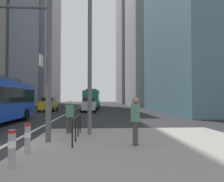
# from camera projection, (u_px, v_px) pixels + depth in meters

# --- Properties ---
(ground_plane) EXTENTS (160.00, 160.00, 0.00)m
(ground_plane) POSITION_uv_depth(u_px,v_px,m) (69.00, 113.00, 28.36)
(ground_plane) COLOR #28282B
(median_island) EXTENTS (9.00, 10.00, 0.15)m
(median_island) POSITION_uv_depth(u_px,v_px,m) (149.00, 150.00, 7.77)
(median_island) COLOR gray
(median_island) RESTS_ON ground
(lane_centre_line) EXTENTS (0.20, 80.00, 0.01)m
(lane_centre_line) POSITION_uv_depth(u_px,v_px,m) (76.00, 109.00, 38.33)
(lane_centre_line) COLOR beige
(lane_centre_line) RESTS_ON ground
(office_tower_left_far) EXTENTS (13.43, 23.44, 44.48)m
(office_tower_left_far) POSITION_uv_depth(u_px,v_px,m) (32.00, 30.00, 65.83)
(office_tower_left_far) COLOR #9E9EA3
(office_tower_left_far) RESTS_ON ground
(office_tower_right_mid) EXTENTS (11.32, 17.16, 47.27)m
(office_tower_right_mid) POSITION_uv_depth(u_px,v_px,m) (153.00, 9.00, 53.71)
(office_tower_right_mid) COLOR #9E9EA3
(office_tower_right_mid) RESTS_ON ground
(office_tower_right_far) EXTENTS (12.25, 22.22, 50.70)m
(office_tower_right_far) POSITION_uv_depth(u_px,v_px,m) (136.00, 31.00, 77.41)
(office_tower_right_far) COLOR gray
(office_tower_right_far) RESTS_ON ground
(city_bus_red_receding) EXTENTS (2.91, 11.78, 3.40)m
(city_bus_red_receding) POSITION_uv_depth(u_px,v_px,m) (92.00, 98.00, 40.30)
(city_bus_red_receding) COLOR #198456
(city_bus_red_receding) RESTS_ON ground
(car_oncoming_mid) EXTENTS (2.11, 4.06, 1.94)m
(car_oncoming_mid) POSITION_uv_depth(u_px,v_px,m) (49.00, 104.00, 30.51)
(car_oncoming_mid) COLOR gold
(car_oncoming_mid) RESTS_ON ground
(car_receding_near) EXTENTS (2.11, 4.44, 1.94)m
(car_receding_near) POSITION_uv_depth(u_px,v_px,m) (89.00, 105.00, 29.79)
(car_receding_near) COLOR silver
(car_receding_near) RESTS_ON ground
(street_lamp_post) EXTENTS (5.50, 0.32, 8.00)m
(street_lamp_post) POSITION_uv_depth(u_px,v_px,m) (90.00, 29.00, 10.79)
(street_lamp_post) COLOR #56565B
(street_lamp_post) RESTS_ON median_island
(bollard_left) EXTENTS (0.20, 0.20, 0.95)m
(bollard_left) POSITION_uv_depth(u_px,v_px,m) (12.00, 147.00, 5.52)
(bollard_left) COLOR #99999E
(bollard_left) RESTS_ON median_island
(bollard_right) EXTENTS (0.20, 0.20, 0.94)m
(bollard_right) POSITION_uv_depth(u_px,v_px,m) (28.00, 137.00, 6.94)
(bollard_right) COLOR #99999E
(bollard_right) RESTS_ON median_island
(pedestrian_railing) EXTENTS (0.06, 3.51, 0.98)m
(pedestrian_railing) POSITION_uv_depth(u_px,v_px,m) (77.00, 122.00, 9.40)
(pedestrian_railing) COLOR black
(pedestrian_railing) RESTS_ON median_island
(pedestrian_waiting) EXTENTS (0.43, 0.33, 1.61)m
(pedestrian_waiting) POSITION_uv_depth(u_px,v_px,m) (70.00, 115.00, 10.97)
(pedestrian_waiting) COLOR #423D38
(pedestrian_waiting) RESTS_ON median_island
(pedestrian_walking) EXTENTS (0.38, 0.45, 1.78)m
(pedestrian_walking) POSITION_uv_depth(u_px,v_px,m) (135.00, 118.00, 8.13)
(pedestrian_walking) COLOR #423D38
(pedestrian_walking) RESTS_ON median_island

